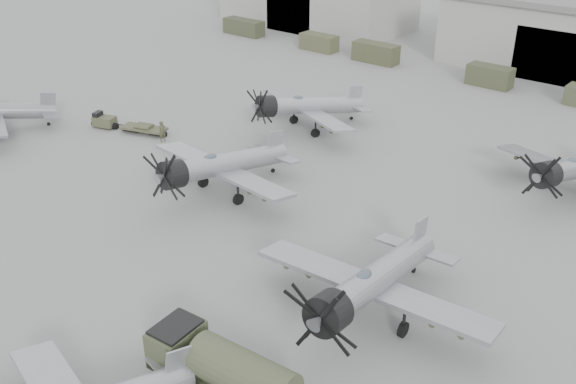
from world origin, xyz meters
name	(u,v)px	position (x,y,z in m)	size (l,w,h in m)	color
ground	(181,318)	(0.00, 0.00, 0.00)	(220.00, 220.00, 0.00)	slate
hangar_center	(572,33)	(0.00, 61.96, 4.37)	(29.00, 14.80, 8.70)	gray
support_truck_0	(244,27)	(-42.14, 50.00, 1.09)	(6.39, 2.20, 2.19)	#363A26
support_truck_1	(319,42)	(-28.42, 50.00, 1.06)	(5.13, 2.20, 2.13)	#43452D
support_truck_2	(376,53)	(-19.52, 50.00, 1.20)	(5.86, 2.20, 2.39)	#3C3D28
support_truck_3	(490,76)	(-4.42, 50.00, 1.14)	(4.94, 2.20, 2.28)	#3A3D28
aircraft_mid_1	(217,166)	(-8.76, 11.68, 2.45)	(13.54, 12.18, 5.40)	#94979C
aircraft_mid_2	(369,284)	(8.14, 6.24, 2.52)	(13.89, 12.50, 5.54)	gray
aircraft_far_0	(303,106)	(-12.16, 26.15, 2.37)	(12.88, 11.63, 5.20)	#999CA2
aircraft_far_1	(574,170)	(11.65, 28.30, 2.29)	(12.68, 11.41, 5.04)	gray
fuel_tanker	(224,368)	(6.02, -2.61, 1.75)	(8.09, 4.12, 3.04)	#3D432B
tug_trailer	(119,124)	(-25.52, 15.23, 0.56)	(7.52, 3.76, 1.50)	#3F412B
ground_crew	(162,131)	(-20.17, 15.95, 0.97)	(0.70, 0.46, 1.93)	#3D3E28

